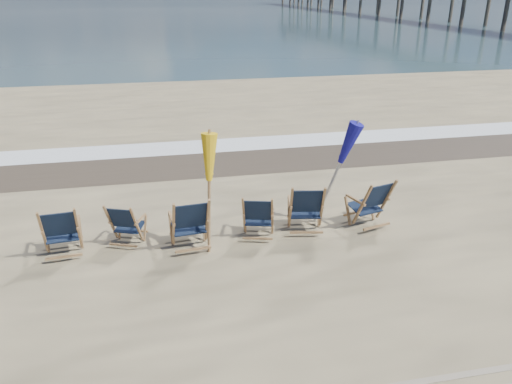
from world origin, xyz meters
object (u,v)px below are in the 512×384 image
umbrella_yellow (208,165)px  umbrella_blue (335,144)px  beach_chair_4 (322,209)px  beach_chair_3 (272,218)px  beach_chair_5 (386,201)px  beach_chair_1 (137,226)px  beach_chair_2 (208,222)px  beach_chair_0 (78,230)px

umbrella_yellow → umbrella_blue: bearing=12.5°
beach_chair_4 → beach_chair_3: bearing=14.4°
beach_chair_5 → umbrella_blue: (-1.05, 0.32, 1.19)m
beach_chair_1 → beach_chair_2: 1.33m
beach_chair_0 → beach_chair_1: beach_chair_0 is taller
beach_chair_3 → beach_chair_5: beach_chair_5 is taller
beach_chair_3 → beach_chair_4: bearing=-160.7°
beach_chair_0 → beach_chair_2: beach_chair_2 is taller
beach_chair_1 → beach_chair_5: 4.96m
beach_chair_3 → umbrella_yellow: size_ratio=0.44×
beach_chair_1 → beach_chair_4: (3.56, -0.16, 0.09)m
beach_chair_3 → beach_chair_4: beach_chair_4 is taller
beach_chair_3 → beach_chair_4: 1.03m
beach_chair_5 → umbrella_yellow: (-3.63, -0.25, 1.13)m
beach_chair_0 → beach_chair_3: beach_chair_0 is taller
beach_chair_3 → beach_chair_5: (2.42, 0.17, 0.06)m
umbrella_yellow → beach_chair_3: bearing=4.1°
beach_chair_4 → umbrella_blue: 1.31m
beach_chair_4 → umbrella_blue: (0.35, 0.42, 1.19)m
beach_chair_4 → umbrella_yellow: bearing=14.6°
beach_chair_2 → umbrella_yellow: bearing=176.3°
beach_chair_2 → umbrella_blue: size_ratio=0.49×
beach_chair_0 → beach_chair_1: bearing=-179.0°
umbrella_blue → beach_chair_0: bearing=-175.7°
beach_chair_0 → beach_chair_3: bearing=172.9°
beach_chair_2 → beach_chair_5: beach_chair_2 is taller
beach_chair_0 → beach_chair_4: size_ratio=0.96×
beach_chair_4 → umbrella_blue: umbrella_blue is taller
beach_chair_4 → umbrella_blue: bearing=-119.2°
beach_chair_1 → umbrella_yellow: (1.34, -0.31, 1.23)m
beach_chair_1 → beach_chair_2: (1.29, -0.32, 0.10)m
beach_chair_4 → umbrella_yellow: 2.50m
beach_chair_3 → beach_chair_5: size_ratio=0.88×
beach_chair_4 → umbrella_yellow: size_ratio=0.50×
umbrella_yellow → beach_chair_1: bearing=166.7°
beach_chair_1 → umbrella_yellow: umbrella_yellow is taller
beach_chair_1 → beach_chair_3: size_ratio=0.94×
beach_chair_5 → umbrella_yellow: umbrella_yellow is taller
beach_chair_1 → beach_chair_2: bearing=-171.9°
beach_chair_3 → umbrella_yellow: bearing=19.8°
beach_chair_5 → umbrella_yellow: bearing=-11.4°
beach_chair_0 → beach_chair_2: 2.32m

